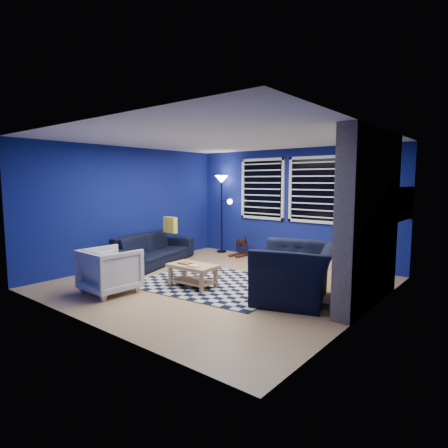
% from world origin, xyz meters
% --- Properties ---
extents(floor, '(5.00, 5.00, 0.00)m').
position_xyz_m(floor, '(0.00, 0.00, 0.00)').
color(floor, tan).
rests_on(floor, ground).
extents(ceiling, '(5.00, 5.00, 0.00)m').
position_xyz_m(ceiling, '(0.00, 0.00, 2.50)').
color(ceiling, white).
rests_on(ceiling, wall_back).
extents(wall_back, '(5.00, 0.00, 5.00)m').
position_xyz_m(wall_back, '(0.00, 2.50, 1.25)').
color(wall_back, navy).
rests_on(wall_back, floor).
extents(wall_left, '(0.00, 5.00, 5.00)m').
position_xyz_m(wall_left, '(-2.50, 0.00, 1.25)').
color(wall_left, navy).
rests_on(wall_left, floor).
extents(wall_right, '(0.00, 5.00, 5.00)m').
position_xyz_m(wall_right, '(2.50, 0.00, 1.25)').
color(wall_right, navy).
rests_on(wall_right, floor).
extents(fireplace, '(0.65, 2.00, 2.50)m').
position_xyz_m(fireplace, '(2.36, 0.50, 1.20)').
color(fireplace, gray).
rests_on(fireplace, floor).
extents(window_left, '(1.17, 0.06, 1.42)m').
position_xyz_m(window_left, '(-0.75, 2.46, 1.60)').
color(window_left, black).
rests_on(window_left, wall_back).
extents(window_right, '(1.17, 0.06, 1.42)m').
position_xyz_m(window_right, '(0.55, 2.46, 1.60)').
color(window_right, black).
rests_on(window_right, wall_back).
extents(tv, '(0.07, 1.00, 0.58)m').
position_xyz_m(tv, '(2.45, 2.00, 1.40)').
color(tv, black).
rests_on(tv, wall_right).
extents(rug, '(2.68, 2.23, 0.02)m').
position_xyz_m(rug, '(-0.05, -0.09, 0.01)').
color(rug, black).
rests_on(rug, floor).
extents(sofa, '(2.40, 1.48, 0.66)m').
position_xyz_m(sofa, '(-2.10, 0.24, 0.33)').
color(sofa, black).
rests_on(sofa, floor).
extents(armchair_big, '(1.60, 1.50, 0.84)m').
position_xyz_m(armchair_big, '(1.48, -0.02, 0.42)').
color(armchair_big, black).
rests_on(armchair_big, floor).
extents(armchair_bent, '(0.81, 0.83, 0.73)m').
position_xyz_m(armchair_bent, '(-1.02, -1.53, 0.36)').
color(armchair_bent, gray).
rests_on(armchair_bent, floor).
extents(rocking_horse, '(0.37, 0.56, 0.44)m').
position_xyz_m(rocking_horse, '(-1.15, 2.16, 0.29)').
color(rocking_horse, '#492F17').
rests_on(rocking_horse, floor).
extents(coffee_table, '(0.84, 0.51, 0.41)m').
position_xyz_m(coffee_table, '(-0.20, -0.49, 0.29)').
color(coffee_table, tan).
rests_on(coffee_table, rug).
extents(cabinet, '(0.75, 0.62, 0.62)m').
position_xyz_m(cabinet, '(1.39, 2.25, 0.28)').
color(cabinet, tan).
rests_on(cabinet, floor).
extents(floor_lamp, '(0.52, 0.32, 1.92)m').
position_xyz_m(floor_lamp, '(-1.79, 2.25, 1.57)').
color(floor_lamp, black).
rests_on(floor_lamp, floor).
extents(throw_pillow, '(0.37, 0.14, 0.35)m').
position_xyz_m(throw_pillow, '(-1.95, 0.64, 0.83)').
color(throw_pillow, yellow).
rests_on(throw_pillow, sofa).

